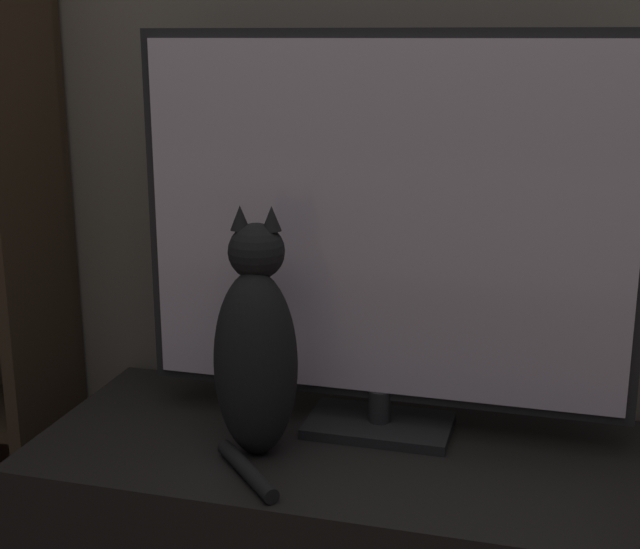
{
  "coord_description": "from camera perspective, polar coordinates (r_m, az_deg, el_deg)",
  "views": [
    {
      "loc": [
        0.38,
        -0.61,
        1.17
      ],
      "look_at": [
        -0.04,
        0.92,
        0.74
      ],
      "focal_mm": 50.0,
      "sensor_mm": 36.0,
      "label": 1
    }
  ],
  "objects": [
    {
      "name": "tv_stand",
      "position": [
        1.84,
        1.16,
        -16.58
      ],
      "size": [
        1.16,
        0.54,
        0.41
      ],
      "color": "black",
      "rests_on": "ground_plane"
    },
    {
      "name": "tv",
      "position": [
        1.68,
        4.06,
        2.71
      ],
      "size": [
        0.95,
        0.17,
        0.77
      ],
      "color": "black",
      "rests_on": "tv_stand"
    },
    {
      "name": "cat",
      "position": [
        1.64,
        -4.11,
        -4.94
      ],
      "size": [
        0.19,
        0.27,
        0.47
      ],
      "rotation": [
        0.0,
        0.0,
        0.15
      ],
      "color": "black",
      "rests_on": "tv_stand"
    }
  ]
}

